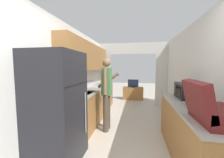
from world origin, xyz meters
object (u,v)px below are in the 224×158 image
(suitcase, at_px, (210,109))
(microwave, at_px, (187,91))
(range_oven, at_px, (98,99))
(television, at_px, (133,83))
(refrigerator, at_px, (57,108))
(book_stack, at_px, (195,103))
(tv_cabinet, at_px, (133,93))
(person, at_px, (107,92))

(suitcase, xyz_separation_m, microwave, (0.17, 1.25, -0.00))
(range_oven, xyz_separation_m, television, (1.10, 2.08, 0.30))
(refrigerator, relative_size, microwave, 3.29)
(range_oven, relative_size, book_stack, 3.55)
(book_stack, bearing_deg, microwave, 82.16)
(television, bearing_deg, tv_cabinet, 90.00)
(range_oven, relative_size, tv_cabinet, 1.12)
(range_oven, distance_m, microwave, 2.72)
(person, xyz_separation_m, microwave, (1.69, -0.21, 0.12))
(refrigerator, relative_size, book_stack, 6.02)
(refrigerator, distance_m, person, 1.32)
(tv_cabinet, bearing_deg, television, -90.00)
(suitcase, xyz_separation_m, tv_cabinet, (-0.98, 4.77, -0.76))
(microwave, bearing_deg, refrigerator, -155.66)
(refrigerator, distance_m, suitcase, 2.07)
(suitcase, bearing_deg, book_stack, 82.10)
(refrigerator, distance_m, book_stack, 2.17)
(refrigerator, xyz_separation_m, tv_cabinet, (1.06, 4.52, -0.59))
(refrigerator, xyz_separation_m, suitcase, (2.04, -0.25, 0.17))
(refrigerator, height_order, television, refrigerator)
(suitcase, distance_m, tv_cabinet, 4.93)
(range_oven, bearing_deg, book_stack, -42.78)
(person, xyz_separation_m, tv_cabinet, (0.54, 3.31, -0.64))
(tv_cabinet, relative_size, television, 1.93)
(tv_cabinet, distance_m, television, 0.47)
(range_oven, relative_size, person, 0.60)
(person, distance_m, book_stack, 1.81)
(microwave, height_order, television, microwave)
(microwave, xyz_separation_m, book_stack, (-0.08, -0.62, -0.10))
(refrigerator, bearing_deg, television, 76.63)
(book_stack, bearing_deg, television, 104.62)
(person, relative_size, book_stack, 5.88)
(television, bearing_deg, range_oven, -117.89)
(range_oven, bearing_deg, tv_cabinet, 62.59)
(refrigerator, bearing_deg, tv_cabinet, 76.75)
(microwave, distance_m, book_stack, 0.63)
(refrigerator, bearing_deg, microwave, 24.34)
(range_oven, height_order, suitcase, suitcase)
(suitcase, bearing_deg, person, 136.11)
(person, distance_m, television, 3.32)
(book_stack, bearing_deg, suitcase, -97.90)
(range_oven, distance_m, person, 1.39)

